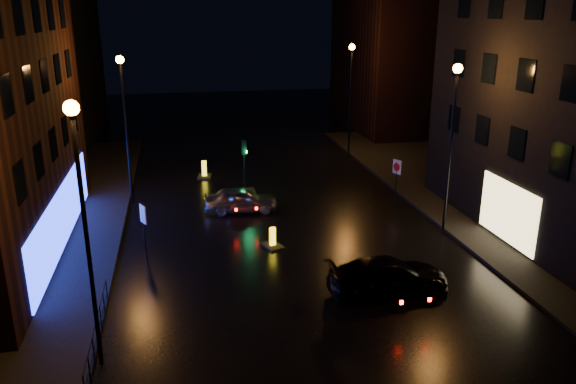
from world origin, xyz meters
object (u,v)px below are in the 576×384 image
(traffic_signal, at_px, (245,188))
(bollard_far, at_px, (204,174))
(dark_sedan, at_px, (388,276))
(silver_hatchback, at_px, (241,200))
(bollard_near, at_px, (273,243))
(road_sign_left, at_px, (143,219))
(road_sign_right, at_px, (397,171))

(traffic_signal, distance_m, bollard_far, 4.92)
(dark_sedan, height_order, bollard_far, dark_sedan)
(silver_hatchback, xyz_separation_m, dark_sedan, (4.60, -10.54, 0.02))
(silver_hatchback, height_order, bollard_far, silver_hatchback)
(dark_sedan, xyz_separation_m, bollard_near, (-3.72, 5.34, -0.49))
(traffic_signal, relative_size, bollard_far, 2.43)
(bollard_far, bearing_deg, dark_sedan, -61.99)
(traffic_signal, relative_size, dark_sedan, 0.71)
(road_sign_left, bearing_deg, road_sign_right, -3.51)
(bollard_near, bearing_deg, dark_sedan, -75.48)
(dark_sedan, relative_size, road_sign_left, 1.93)
(dark_sedan, height_order, bollard_near, dark_sedan)
(dark_sedan, height_order, road_sign_left, road_sign_left)
(traffic_signal, height_order, silver_hatchback, traffic_signal)
(dark_sedan, distance_m, bollard_near, 6.52)
(traffic_signal, relative_size, bollard_near, 2.65)
(silver_hatchback, distance_m, road_sign_left, 7.35)
(dark_sedan, distance_m, bollard_far, 18.77)
(bollard_far, xyz_separation_m, road_sign_right, (10.67, -7.25, 1.63))
(silver_hatchback, distance_m, bollard_far, 7.36)
(dark_sedan, bearing_deg, silver_hatchback, 20.79)
(road_sign_left, distance_m, road_sign_right, 14.94)
(traffic_signal, xyz_separation_m, bollard_far, (-2.17, 4.41, -0.25))
(silver_hatchback, bearing_deg, bollard_far, 17.86)
(bollard_far, height_order, road_sign_right, road_sign_right)
(bollard_near, relative_size, bollard_far, 0.92)
(traffic_signal, relative_size, silver_hatchback, 0.86)
(bollard_far, bearing_deg, silver_hatchback, -68.64)
(bollard_near, bearing_deg, traffic_signal, 71.94)
(road_sign_left, bearing_deg, traffic_signal, 31.72)
(road_sign_right, bearing_deg, traffic_signal, -43.09)
(dark_sedan, bearing_deg, road_sign_right, -25.89)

